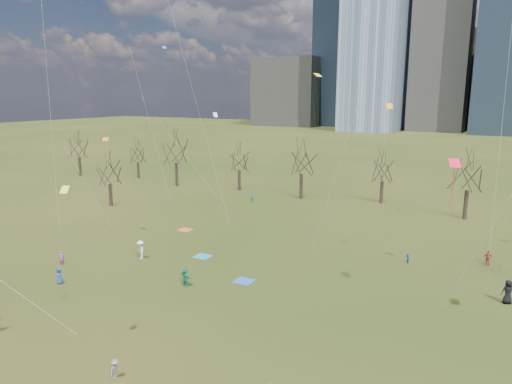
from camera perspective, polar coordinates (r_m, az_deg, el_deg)
The scene contains 16 objects.
ground at distance 36.72m, azimuth -9.24°, elevation -14.24°, with size 500.00×500.00×0.00m, color black.
downtown_skyline at distance 238.72m, azimuth 23.82°, elevation 16.48°, with size 212.50×78.00×118.00m.
bare_tree_row at distance 67.11m, azimuth 10.26°, elevation 3.19°, with size 113.04×29.80×9.50m.
blanket_teal at distance 47.36m, azimuth -6.70°, elevation -8.01°, with size 1.60×1.50×0.03m, color teal.
blanket_navy at distance 41.18m, azimuth -1.51°, elevation -11.07°, with size 1.60×1.50×0.03m, color #2355A6.
blanket_crimson at distance 56.71m, azimuth -8.83°, elevation -4.69°, with size 1.60×1.50×0.03m, color #CF4D29.
person_0 at distance 43.86m, azimuth -23.37°, elevation -9.62°, with size 0.71×0.46×1.45m, color #224094.
person_3 at distance 29.47m, azimuth -17.19°, elevation -20.39°, with size 0.78×0.45×1.21m, color slate.
person_5 at distance 40.35m, azimuth -8.79°, elevation -10.46°, with size 1.54×0.49×1.66m, color #1C8068.
person_6 at distance 41.75m, azimuth 28.96°, elevation -10.87°, with size 0.96×0.62×1.96m, color black.
person_7 at distance 48.42m, azimuth -23.14°, elevation -7.60°, with size 0.52×0.34×1.42m, color #964B96.
person_8 at distance 47.40m, azimuth 18.39°, elevation -7.91°, with size 0.49×0.38×1.00m, color #2547A1.
person_9 at distance 47.57m, azimuth -14.24°, elevation -7.01°, with size 1.23×0.71×1.91m, color white.
person_10 at distance 49.97m, azimuth 26.98°, elevation -7.34°, with size 0.85×0.35×1.45m, color #B4193A.
person_13 at distance 70.07m, azimuth -0.48°, elevation -0.68°, with size 0.57×0.38×1.58m, color #197163.
kites_airborne at distance 45.30m, azimuth 1.86°, elevation 8.30°, with size 47.20×49.32×32.11m.
Camera 1 is at (20.50, -25.86, 16.11)m, focal length 32.00 mm.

